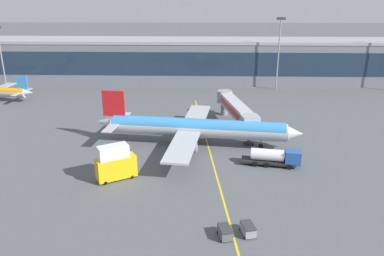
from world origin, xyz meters
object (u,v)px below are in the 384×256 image
at_px(baggage_cart_1, 248,229).
at_px(catering_lift, 115,163).
at_px(main_airliner, 196,128).
at_px(baggage_cart_0, 225,232).
at_px(fuel_tanker, 275,157).

bearing_deg(baggage_cart_1, catering_lift, 143.93).
xyz_separation_m(main_airliner, baggage_cart_1, (7.71, -31.67, -3.05)).
height_order(catering_lift, baggage_cart_0, catering_lift).
bearing_deg(fuel_tanker, baggage_cart_0, -114.82).
bearing_deg(catering_lift, fuel_tanker, 12.50).
bearing_deg(catering_lift, main_airliner, 50.24).
distance_m(catering_lift, baggage_cart_1, 26.33).
bearing_deg(baggage_cart_1, main_airliner, 103.68).
distance_m(fuel_tanker, baggage_cart_1, 22.98).
xyz_separation_m(baggage_cart_0, baggage_cart_1, (3.12, 0.73, 0.00)).
bearing_deg(fuel_tanker, catering_lift, -167.50).
relative_size(baggage_cart_0, baggage_cart_1, 1.00).
distance_m(fuel_tanker, catering_lift, 29.22).
bearing_deg(fuel_tanker, main_airliner, 146.56).
relative_size(main_airliner, baggage_cart_0, 15.03).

